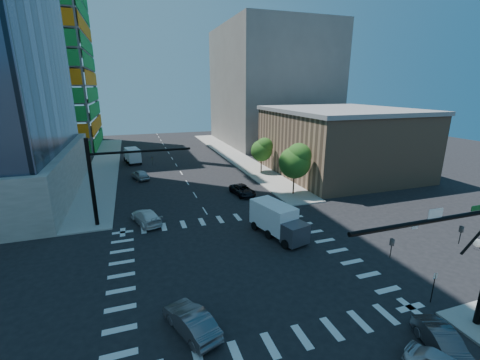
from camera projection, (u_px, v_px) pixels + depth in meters
name	position (u px, v px, depth m)	size (l,w,h in m)	color
ground	(237.00, 262.00, 26.38)	(160.00, 160.00, 0.00)	black
road_markings	(237.00, 262.00, 26.38)	(20.00, 20.00, 0.01)	silver
sidewalk_ne	(234.00, 156.00, 66.58)	(5.00, 60.00, 0.15)	gray
sidewalk_nw	(105.00, 165.00, 58.89)	(5.00, 60.00, 0.15)	gray
construction_building	(21.00, 34.00, 67.38)	(25.16, 34.50, 70.60)	slate
commercial_building	(340.00, 141.00, 52.59)	(20.50, 22.50, 10.60)	#906F54
bg_building_ne	(271.00, 86.00, 80.78)	(24.00, 30.00, 28.00)	slate
signal_mast_nw	(107.00, 174.00, 32.22)	(10.20, 0.40, 9.00)	black
tree_south	(296.00, 160.00, 41.59)	(4.16, 4.16, 6.82)	#382316
tree_north	(262.00, 149.00, 52.80)	(3.54, 3.52, 5.78)	#382316
no_parking_sign	(434.00, 284.00, 21.10)	(0.30, 0.06, 2.20)	black
car_nb_right	(443.00, 343.00, 17.17)	(1.41, 4.04, 1.33)	#48474C
car_nb_far	(243.00, 190.00, 42.65)	(2.18, 4.73, 1.31)	black
car_sb_near	(146.00, 217.00, 33.73)	(2.05, 5.05, 1.47)	white
car_sb_mid	(140.00, 175.00, 49.80)	(1.76, 4.38, 1.49)	#ACB1B4
car_sb_cross	(191.00, 321.00, 18.70)	(1.55, 4.44, 1.46)	#57565C
box_truck_near	(279.00, 223.00, 30.54)	(3.86, 6.27, 3.06)	black
box_truck_far	(132.00, 156.00, 60.55)	(3.30, 5.80, 2.87)	black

